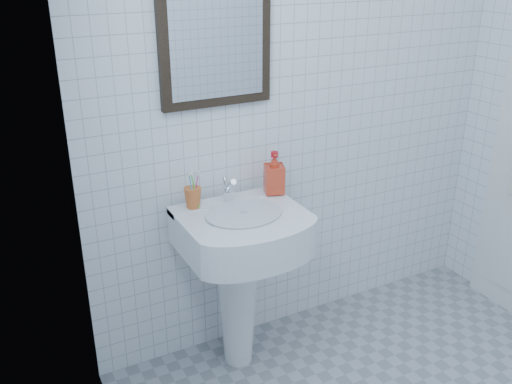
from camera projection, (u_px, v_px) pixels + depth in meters
wall_back at (305, 91)px, 2.68m from camera, size 2.20×0.02×2.50m
wall_left at (170, 258)px, 1.23m from camera, size 0.02×2.40×2.50m
washbasin at (239, 263)px, 2.58m from camera, size 0.54×0.39×0.83m
faucet at (229, 191)px, 2.54m from camera, size 0.05×0.11×0.12m
toothbrush_cup at (193, 198)px, 2.48m from camera, size 0.09×0.09×0.09m
soap_dispenser at (274, 172)px, 2.61m from camera, size 0.11×0.11×0.20m
wall_mirror at (215, 32)px, 2.35m from camera, size 0.50×0.04×0.62m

